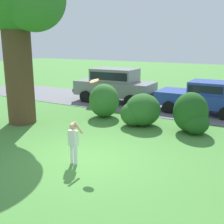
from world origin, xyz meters
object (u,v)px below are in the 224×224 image
parked_suv (115,83)px  child_thrower (73,140)px  parked_sedan (203,96)px  frisbee (94,81)px

parked_suv → child_thrower: bearing=-68.1°
parked_sedan → child_thrower: bearing=-102.5°
parked_suv → frisbee: size_ratio=16.24×
parked_sedan → child_thrower: (-1.75, -7.93, -0.13)m
frisbee → parked_sedan: bearing=76.9°
parked_suv → frisbee: (3.34, -7.10, 1.19)m
child_thrower → frisbee: size_ratio=4.38×
parked_sedan → child_thrower: parked_sedan is taller
parked_suv → child_thrower: 8.65m
parked_sedan → parked_suv: parked_suv is taller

